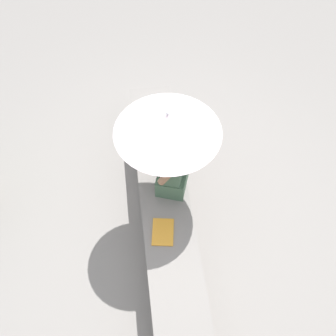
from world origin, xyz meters
name	(u,v)px	position (x,y,z in m)	size (l,w,h in m)	color
ground_plane	(164,212)	(0.00, 0.00, 0.00)	(14.00, 14.00, 0.00)	gray
stone_bench	(164,202)	(0.00, 0.00, 0.22)	(3.00, 0.49, 0.44)	gray
person_seated	(173,163)	(-0.06, 0.09, 0.82)	(0.51, 0.38, 0.90)	#47664C
parasol	(168,123)	(-0.08, 0.05, 1.36)	(0.93, 0.93, 1.06)	#B7B7BC
handbag_black	(161,139)	(-0.56, 0.04, 0.57)	(0.24, 0.18, 0.28)	#B2333D
magazine	(163,232)	(0.45, -0.06, 0.44)	(0.28, 0.20, 0.01)	gold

